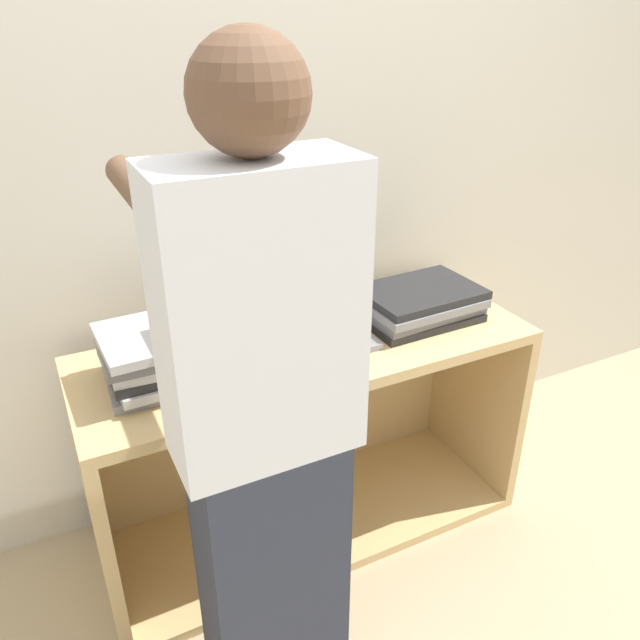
{
  "coord_description": "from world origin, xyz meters",
  "views": [
    {
      "loc": [
        -0.72,
        -1.26,
        1.68
      ],
      "look_at": [
        0.0,
        0.18,
        0.86
      ],
      "focal_mm": 35.0,
      "sensor_mm": 36.0,
      "label": 1
    }
  ],
  "objects_px": {
    "laptop_stack_right": "(419,303)",
    "person": "(264,432)",
    "laptop_stack_left": "(175,352)",
    "laptop_open": "(300,320)"
  },
  "relations": [
    {
      "from": "person",
      "to": "laptop_open",
      "type": "bearing_deg",
      "value": 58.01
    },
    {
      "from": "laptop_stack_left",
      "to": "person",
      "type": "distance_m",
      "value": 0.47
    },
    {
      "from": "laptop_open",
      "to": "person",
      "type": "distance_m",
      "value": 0.63
    },
    {
      "from": "laptop_stack_left",
      "to": "laptop_stack_right",
      "type": "bearing_deg",
      "value": 0.32
    },
    {
      "from": "laptop_stack_left",
      "to": "laptop_stack_right",
      "type": "relative_size",
      "value": 1.02
    },
    {
      "from": "laptop_stack_left",
      "to": "laptop_open",
      "type": "bearing_deg",
      "value": 9.28
    },
    {
      "from": "laptop_stack_left",
      "to": "person",
      "type": "xyz_separation_m",
      "value": [
        0.08,
        -0.46,
        0.01
      ]
    },
    {
      "from": "laptop_stack_right",
      "to": "person",
      "type": "distance_m",
      "value": 0.88
    },
    {
      "from": "laptop_open",
      "to": "laptop_stack_left",
      "type": "bearing_deg",
      "value": -170.72
    },
    {
      "from": "laptop_open",
      "to": "laptop_stack_left",
      "type": "xyz_separation_m",
      "value": [
        -0.41,
        -0.07,
        0.03
      ]
    }
  ]
}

